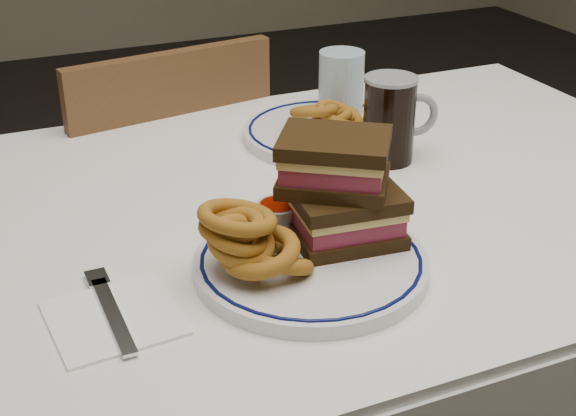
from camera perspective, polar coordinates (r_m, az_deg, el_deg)
name	(u,v)px	position (r m, az deg, el deg)	size (l,w,h in m)	color
dining_table	(321,256)	(1.22, 2.37, -3.45)	(1.27, 0.87, 0.75)	white
chair_far	(159,223)	(1.70, -9.15, -1.09)	(0.46, 0.46, 0.87)	#482717
main_plate	(311,263)	(0.98, 1.63, -3.95)	(0.29, 0.29, 0.02)	white
reuben_sandwich	(340,189)	(0.99, 3.74, 1.38)	(0.17, 0.16, 0.14)	black
onion_rings_main	(251,241)	(0.93, -2.66, -2.34)	(0.14, 0.12, 0.12)	brown
ketchup_ramekin	(278,214)	(1.04, -0.73, -0.43)	(0.06, 0.06, 0.03)	silver
beer_mug	(391,119)	(1.27, 7.33, 6.33)	(0.12, 0.08, 0.14)	black
water_glass	(341,87)	(1.43, 3.79, 8.59)	(0.08, 0.08, 0.13)	#AAC7DC
far_plate	(327,132)	(1.37, 2.79, 5.40)	(0.28, 0.28, 0.02)	white
onion_rings_far	(330,116)	(1.35, 2.99, 6.52)	(0.14, 0.12, 0.08)	brown
napkin_fork	(113,316)	(0.92, -12.35, -7.51)	(0.15, 0.18, 0.01)	white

